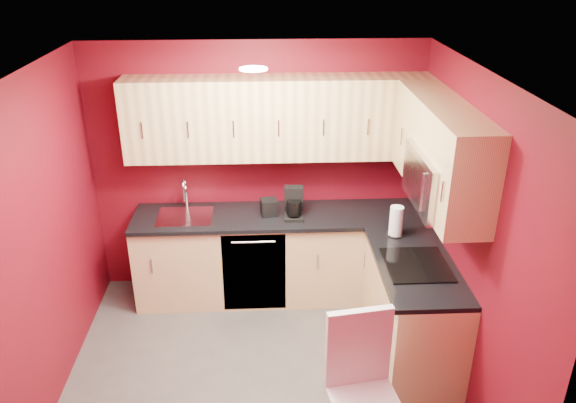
{
  "coord_description": "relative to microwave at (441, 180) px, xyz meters",
  "views": [
    {
      "loc": [
        0.05,
        -3.64,
        3.3
      ],
      "look_at": [
        0.25,
        0.55,
        1.34
      ],
      "focal_mm": 35.0,
      "sensor_mm": 36.0,
      "label": 1
    }
  ],
  "objects": [
    {
      "name": "floor",
      "position": [
        -1.39,
        -0.2,
        -1.66
      ],
      "size": [
        3.2,
        3.2,
        0.0
      ],
      "primitive_type": "plane",
      "color": "#504D4A",
      "rests_on": "ground"
    },
    {
      "name": "ceiling",
      "position": [
        -1.39,
        -0.2,
        0.84
      ],
      "size": [
        3.2,
        3.2,
        0.0
      ],
      "primitive_type": "plane",
      "rotation": [
        3.14,
        0.0,
        0.0
      ],
      "color": "white",
      "rests_on": "wall_back"
    },
    {
      "name": "wall_back",
      "position": [
        -1.39,
        1.3,
        -0.41
      ],
      "size": [
        3.2,
        0.0,
        3.2
      ],
      "primitive_type": "plane",
      "rotation": [
        1.57,
        0.0,
        0.0
      ],
      "color": "#630913",
      "rests_on": "floor"
    },
    {
      "name": "wall_front",
      "position": [
        -1.39,
        -1.7,
        -0.41
      ],
      "size": [
        3.2,
        0.0,
        3.2
      ],
      "primitive_type": "plane",
      "rotation": [
        -1.57,
        0.0,
        0.0
      ],
      "color": "#630913",
      "rests_on": "floor"
    },
    {
      "name": "wall_left",
      "position": [
        -2.99,
        -0.2,
        -0.41
      ],
      "size": [
        0.0,
        3.0,
        3.0
      ],
      "primitive_type": "plane",
      "rotation": [
        1.57,
        0.0,
        1.57
      ],
      "color": "#630913",
      "rests_on": "floor"
    },
    {
      "name": "wall_right",
      "position": [
        0.21,
        -0.2,
        -0.41
      ],
      "size": [
        0.0,
        3.0,
        3.0
      ],
      "primitive_type": "plane",
      "rotation": [
        1.57,
        0.0,
        -1.57
      ],
      "color": "#630913",
      "rests_on": "floor"
    },
    {
      "name": "base_cabinets_back",
      "position": [
        -1.19,
        1.0,
        -1.22
      ],
      "size": [
        2.8,
        0.6,
        0.87
      ],
      "primitive_type": "cube",
      "color": "#D6B17A",
      "rests_on": "floor"
    },
    {
      "name": "base_cabinets_right",
      "position": [
        -0.09,
        0.05,
        -1.22
      ],
      "size": [
        0.6,
        1.3,
        0.87
      ],
      "primitive_type": "cube",
      "color": "#D6B17A",
      "rests_on": "floor"
    },
    {
      "name": "countertop_back",
      "position": [
        -1.19,
        0.99,
        -0.77
      ],
      "size": [
        2.8,
        0.63,
        0.04
      ],
      "primitive_type": "cube",
      "color": "black",
      "rests_on": "base_cabinets_back"
    },
    {
      "name": "countertop_right",
      "position": [
        -0.11,
        0.04,
        -0.77
      ],
      "size": [
        0.63,
        1.27,
        0.04
      ],
      "primitive_type": "cube",
      "color": "black",
      "rests_on": "base_cabinets_right"
    },
    {
      "name": "upper_cabinets_back",
      "position": [
        -1.19,
        1.13,
        0.17
      ],
      "size": [
        2.8,
        0.35,
        0.75
      ],
      "primitive_type": "cube",
      "color": "#E1C27F",
      "rests_on": "wall_back"
    },
    {
      "name": "upper_cabinets_right",
      "position": [
        0.03,
        0.24,
        0.23
      ],
      "size": [
        0.35,
        1.55,
        0.75
      ],
      "color": "#E1C27F",
      "rests_on": "wall_right"
    },
    {
      "name": "microwave",
      "position": [
        0.0,
        0.0,
        0.0
      ],
      "size": [
        0.42,
        0.76,
        0.42
      ],
      "color": "silver",
      "rests_on": "upper_cabinets_right"
    },
    {
      "name": "cooktop",
      "position": [
        -0.11,
        0.0,
        -0.74
      ],
      "size": [
        0.5,
        0.55,
        0.01
      ],
      "primitive_type": "cube",
      "color": "black",
      "rests_on": "countertop_right"
    },
    {
      "name": "sink",
      "position": [
        -2.09,
        1.0,
        -0.72
      ],
      "size": [
        0.52,
        0.42,
        0.35
      ],
      "color": "silver",
      "rests_on": "countertop_back"
    },
    {
      "name": "dishwasher_front",
      "position": [
        -1.44,
        0.71,
        -1.22
      ],
      "size": [
        0.6,
        0.02,
        0.82
      ],
      "primitive_type": "cube",
      "color": "black",
      "rests_on": "base_cabinets_back"
    },
    {
      "name": "downlight",
      "position": [
        -1.39,
        0.1,
        0.82
      ],
      "size": [
        0.2,
        0.2,
        0.01
      ],
      "primitive_type": "cylinder",
      "color": "white",
      "rests_on": "ceiling"
    },
    {
      "name": "coffee_maker",
      "position": [
        -1.06,
        0.91,
        -0.6
      ],
      "size": [
        0.19,
        0.24,
        0.29
      ],
      "primitive_type": null,
      "rotation": [
        0.0,
        0.0,
        -0.05
      ],
      "color": "black",
      "rests_on": "countertop_back"
    },
    {
      "name": "napkin_holder",
      "position": [
        -1.29,
        0.99,
        -0.67
      ],
      "size": [
        0.17,
        0.17,
        0.16
      ],
      "primitive_type": null,
      "rotation": [
        0.0,
        0.0,
        0.17
      ],
      "color": "black",
      "rests_on": "countertop_back"
    },
    {
      "name": "paper_towel",
      "position": [
        -0.17,
        0.52,
        -0.61
      ],
      "size": [
        0.21,
        0.21,
        0.28
      ],
      "primitive_type": null,
      "rotation": [
        0.0,
        0.0,
        -0.43
      ],
      "color": "white",
      "rests_on": "countertop_right"
    },
    {
      "name": "dining_chair",
      "position": [
        -0.69,
        -1.07,
        -1.1
      ],
      "size": [
        0.52,
        0.54,
        1.12
      ],
      "primitive_type": null,
      "rotation": [
        0.0,
        0.0,
        0.15
      ],
      "color": "white",
      "rests_on": "floor"
    }
  ]
}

